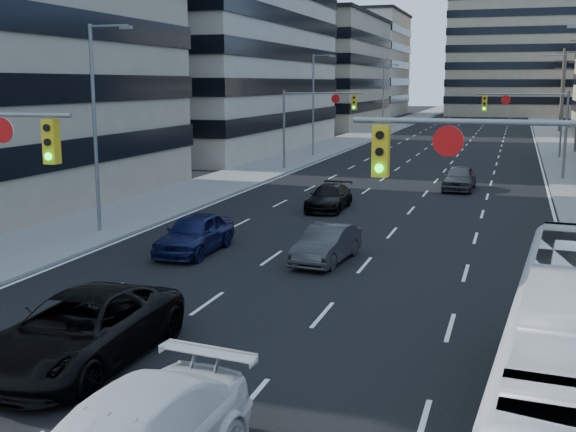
# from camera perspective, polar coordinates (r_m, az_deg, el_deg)

# --- Properties ---
(road_surface) EXTENTS (18.00, 300.00, 0.02)m
(road_surface) POSITION_cam_1_polar(r_m,az_deg,el_deg) (137.54, 14.81, 7.43)
(road_surface) COLOR black
(road_surface) RESTS_ON ground
(sidewalk_left) EXTENTS (5.00, 300.00, 0.15)m
(sidewalk_left) POSITION_cam_1_polar(r_m,az_deg,el_deg) (138.59, 10.02, 7.67)
(sidewalk_left) COLOR slate
(sidewalk_left) RESTS_ON ground
(sidewalk_right) EXTENTS (5.00, 300.00, 0.15)m
(sidewalk_right) POSITION_cam_1_polar(r_m,az_deg,el_deg) (137.45, 19.64, 7.20)
(sidewalk_right) COLOR slate
(sidewalk_right) RESTS_ON ground
(office_left_mid) EXTENTS (26.00, 34.00, 28.00)m
(office_left_mid) POSITION_cam_1_polar(r_m,az_deg,el_deg) (75.62, -9.49, 16.01)
(office_left_mid) COLOR #ADA089
(office_left_mid) RESTS_ON ground
(office_left_far) EXTENTS (20.00, 30.00, 16.00)m
(office_left_far) POSITION_cam_1_polar(r_m,az_deg,el_deg) (111.57, 1.54, 11.24)
(office_left_far) COLOR gray
(office_left_far) RESTS_ON ground
(bg_block_left) EXTENTS (24.00, 24.00, 20.00)m
(bg_block_left) POSITION_cam_1_polar(r_m,az_deg,el_deg) (151.32, 4.33, 11.78)
(bg_block_left) COLOR #ADA089
(bg_block_left) RESTS_ON ground
(signal_near_right) EXTENTS (6.59, 0.33, 6.00)m
(signal_near_right) POSITION_cam_1_polar(r_m,az_deg,el_deg) (15.39, 19.65, 1.45)
(signal_near_right) COLOR slate
(signal_near_right) RESTS_ON ground
(signal_far_left) EXTENTS (6.09, 0.33, 6.00)m
(signal_far_left) POSITION_cam_1_polar(r_m,az_deg,el_deg) (54.24, 2.03, 8.10)
(signal_far_left) COLOR slate
(signal_far_left) RESTS_ON ground
(signal_far_right) EXTENTS (6.09, 0.33, 6.00)m
(signal_far_right) POSITION_cam_1_polar(r_m,az_deg,el_deg) (52.27, 18.63, 7.47)
(signal_far_right) COLOR slate
(signal_far_right) RESTS_ON ground
(utility_pole_distant) EXTENTS (2.20, 0.28, 11.00)m
(utility_pole_distant) POSITION_cam_1_polar(r_m,az_deg,el_deg) (103.36, 20.82, 9.40)
(utility_pole_distant) COLOR #4C3D2D
(utility_pole_distant) RESTS_ON ground
(streetlight_left_near) EXTENTS (2.03, 0.22, 9.00)m
(streetlight_left_near) POSITION_cam_1_polar(r_m,az_deg,el_deg) (32.22, -14.82, 7.44)
(streetlight_left_near) COLOR slate
(streetlight_left_near) RESTS_ON ground
(streetlight_left_mid) EXTENTS (2.03, 0.22, 9.00)m
(streetlight_left_mid) POSITION_cam_1_polar(r_m,az_deg,el_deg) (64.56, 2.15, 9.15)
(streetlight_left_mid) COLOR slate
(streetlight_left_mid) RESTS_ON ground
(streetlight_left_far) EXTENTS (2.03, 0.22, 9.00)m
(streetlight_left_far) POSITION_cam_1_polar(r_m,az_deg,el_deg) (98.73, 7.64, 9.54)
(streetlight_left_far) COLOR slate
(streetlight_left_far) RESTS_ON ground
(streetlight_right_far) EXTENTS (2.03, 0.22, 9.00)m
(streetlight_right_far) POSITION_cam_1_polar(r_m,az_deg,el_deg) (67.32, 20.77, 8.54)
(streetlight_right_far) COLOR slate
(streetlight_right_far) RESTS_ON ground
(black_pickup) EXTENTS (2.84, 6.12, 1.70)m
(black_pickup) POSITION_cam_1_polar(r_m,az_deg,el_deg) (17.86, -16.03, -8.65)
(black_pickup) COLOR black
(black_pickup) RESTS_ON ground
(sedan_blue) EXTENTS (1.87, 4.59, 1.56)m
(sedan_blue) POSITION_cam_1_polar(r_m,az_deg,el_deg) (28.40, -7.38, -1.37)
(sedan_blue) COLOR #0E133A
(sedan_blue) RESTS_ON ground
(sedan_grey_center) EXTENTS (1.85, 4.26, 1.36)m
(sedan_grey_center) POSITION_cam_1_polar(r_m,az_deg,el_deg) (26.80, 3.07, -2.23)
(sedan_grey_center) COLOR #2F3032
(sedan_grey_center) RESTS_ON ground
(sedan_black_far) EXTENTS (1.87, 4.50, 1.30)m
(sedan_black_far) POSITION_cam_1_polar(r_m,az_deg,el_deg) (37.81, 3.27, 1.47)
(sedan_black_far) COLOR black
(sedan_black_far) RESTS_ON ground
(sedan_grey_right) EXTENTS (1.92, 4.53, 1.53)m
(sedan_grey_right) POSITION_cam_1_polar(r_m,az_deg,el_deg) (45.92, 13.39, 2.95)
(sedan_grey_right) COLOR #3A393C
(sedan_grey_right) RESTS_ON ground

